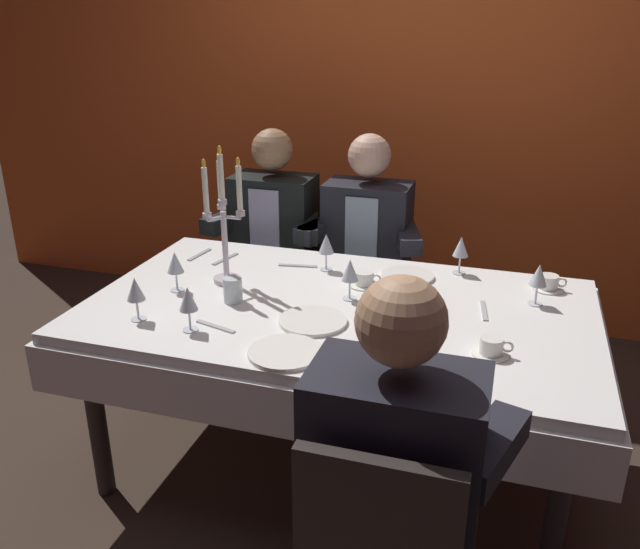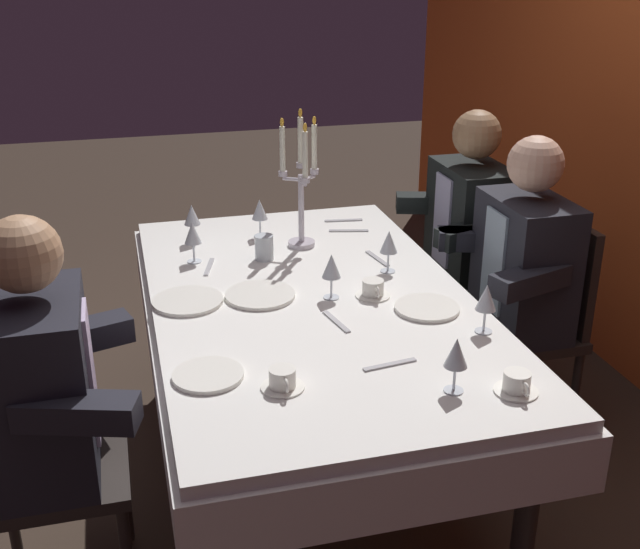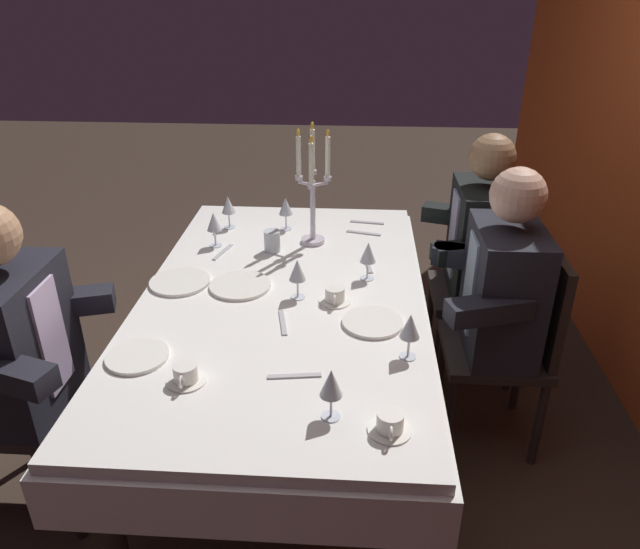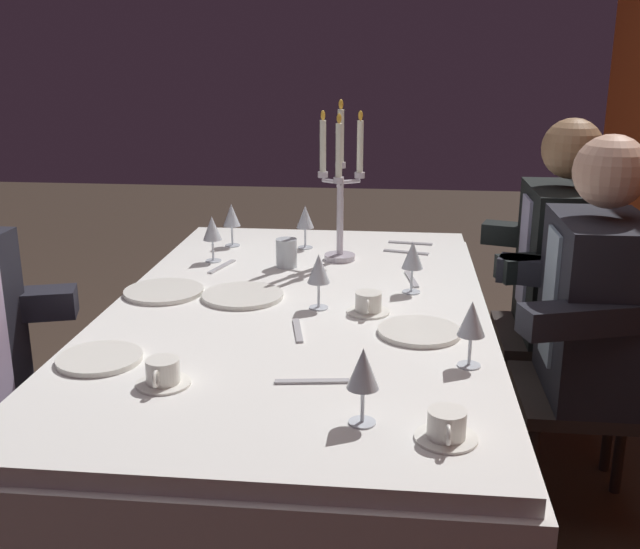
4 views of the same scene
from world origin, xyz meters
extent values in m
plane|color=#372A21|center=(0.00, 0.00, 0.00)|extent=(12.00, 12.00, 0.00)
cube|color=#D65824|center=(0.00, 1.66, 1.35)|extent=(6.00, 0.12, 2.70)
cube|color=white|center=(0.00, 0.00, 0.72)|extent=(1.90, 1.10, 0.04)
cube|color=white|center=(0.00, 0.00, 0.61)|extent=(1.94, 1.14, 0.18)
cylinder|color=#29221F|center=(-0.83, -0.43, 0.35)|extent=(0.07, 0.07, 0.70)
cylinder|color=#29221F|center=(0.83, -0.43, 0.35)|extent=(0.07, 0.07, 0.70)
cylinder|color=#29221F|center=(-0.83, 0.43, 0.35)|extent=(0.07, 0.07, 0.70)
cylinder|color=#29221F|center=(0.83, 0.43, 0.35)|extent=(0.07, 0.07, 0.70)
cylinder|color=silver|center=(-0.50, 0.08, 0.75)|extent=(0.11, 0.11, 0.02)
cylinder|color=silver|center=(-0.50, 0.08, 0.90)|extent=(0.02, 0.02, 0.28)
cylinder|color=silver|center=(-0.50, 0.08, 1.08)|extent=(0.04, 0.04, 0.02)
cylinder|color=white|center=(-0.50, 0.08, 1.18)|extent=(0.02, 0.02, 0.18)
ellipsoid|color=yellow|center=(-0.50, 0.08, 1.29)|extent=(0.02, 0.02, 0.03)
cylinder|color=silver|center=(-0.47, 0.08, 1.02)|extent=(0.07, 0.01, 0.01)
cylinder|color=silver|center=(-0.43, 0.08, 1.04)|extent=(0.04, 0.04, 0.02)
cylinder|color=white|center=(-0.43, 0.08, 1.14)|extent=(0.02, 0.02, 0.18)
ellipsoid|color=yellow|center=(-0.43, 0.08, 1.25)|extent=(0.02, 0.02, 0.03)
cylinder|color=silver|center=(-0.52, 0.12, 1.02)|extent=(0.05, 0.07, 0.01)
cylinder|color=silver|center=(-0.54, 0.15, 1.04)|extent=(0.04, 0.04, 0.02)
cylinder|color=white|center=(-0.54, 0.15, 1.14)|extent=(0.02, 0.02, 0.18)
ellipsoid|color=yellow|center=(-0.54, 0.15, 1.25)|extent=(0.02, 0.02, 0.03)
cylinder|color=silver|center=(-0.52, 0.05, 1.02)|extent=(0.05, 0.07, 0.01)
cylinder|color=silver|center=(-0.54, 0.02, 1.04)|extent=(0.04, 0.04, 0.02)
cylinder|color=white|center=(-0.54, 0.02, 1.14)|extent=(0.02, 0.02, 0.18)
ellipsoid|color=yellow|center=(-0.54, 0.02, 1.25)|extent=(0.02, 0.02, 0.03)
cylinder|color=white|center=(-0.06, -0.43, 0.75)|extent=(0.24, 0.24, 0.01)
cylinder|color=white|center=(-0.05, -0.17, 0.75)|extent=(0.25, 0.25, 0.01)
cylinder|color=white|center=(0.20, 0.35, 0.75)|extent=(0.22, 0.22, 0.01)
cylinder|color=white|center=(0.47, -0.42, 0.75)|extent=(0.21, 0.21, 0.01)
cylinder|color=silver|center=(0.03, 0.07, 0.74)|extent=(0.06, 0.06, 0.00)
cylinder|color=silver|center=(0.03, 0.07, 0.78)|extent=(0.01, 0.01, 0.07)
cone|color=silver|center=(0.03, 0.07, 0.86)|extent=(0.07, 0.07, 0.08)
cylinder|color=#E0D172|center=(0.03, 0.07, 0.84)|extent=(0.04, 0.04, 0.03)
cylinder|color=silver|center=(0.40, 0.47, 0.74)|extent=(0.06, 0.06, 0.00)
cylinder|color=silver|center=(0.40, 0.47, 0.78)|extent=(0.01, 0.01, 0.07)
cone|color=silver|center=(0.40, 0.47, 0.86)|extent=(0.07, 0.07, 0.08)
cylinder|color=#E0D172|center=(0.40, 0.47, 0.84)|extent=(0.04, 0.04, 0.03)
cylinder|color=silver|center=(-0.66, -0.34, 0.74)|extent=(0.06, 0.06, 0.00)
cylinder|color=silver|center=(-0.66, -0.34, 0.78)|extent=(0.01, 0.01, 0.07)
cone|color=silver|center=(-0.66, -0.34, 0.86)|extent=(0.07, 0.07, 0.08)
cylinder|color=maroon|center=(-0.66, -0.34, 0.84)|extent=(0.04, 0.04, 0.03)
cylinder|color=silver|center=(-0.65, -0.06, 0.74)|extent=(0.06, 0.06, 0.00)
cylinder|color=silver|center=(-0.65, -0.06, 0.78)|extent=(0.01, 0.01, 0.07)
cone|color=silver|center=(-0.65, -0.06, 0.86)|extent=(0.07, 0.07, 0.08)
cylinder|color=maroon|center=(-0.65, -0.06, 0.84)|extent=(0.04, 0.04, 0.03)
cylinder|color=silver|center=(-0.15, 0.34, 0.74)|extent=(0.06, 0.06, 0.00)
cylinder|color=silver|center=(-0.15, 0.34, 0.78)|extent=(0.01, 0.01, 0.07)
cone|color=silver|center=(-0.15, 0.34, 0.86)|extent=(0.07, 0.07, 0.08)
cylinder|color=maroon|center=(-0.15, 0.34, 0.84)|extent=(0.04, 0.04, 0.03)
cylinder|color=silver|center=(-0.44, -0.36, 0.74)|extent=(0.06, 0.06, 0.00)
cylinder|color=silver|center=(-0.44, -0.36, 0.78)|extent=(0.01, 0.01, 0.07)
cone|color=silver|center=(-0.44, -0.36, 0.86)|extent=(0.07, 0.07, 0.08)
cylinder|color=maroon|center=(-0.44, -0.36, 0.84)|extent=(0.04, 0.04, 0.03)
cylinder|color=silver|center=(0.71, 0.23, 0.74)|extent=(0.06, 0.06, 0.00)
cylinder|color=silver|center=(0.71, 0.23, 0.78)|extent=(0.01, 0.01, 0.07)
cone|color=silver|center=(0.71, 0.23, 0.86)|extent=(0.07, 0.07, 0.08)
cylinder|color=maroon|center=(0.71, 0.23, 0.84)|extent=(0.04, 0.04, 0.03)
cylinder|color=silver|center=(-0.39, -0.09, 0.79)|extent=(0.07, 0.07, 0.10)
cylinder|color=white|center=(0.76, 0.39, 0.74)|extent=(0.12, 0.12, 0.01)
cylinder|color=white|center=(0.76, 0.39, 0.77)|extent=(0.08, 0.08, 0.05)
torus|color=white|center=(0.81, 0.39, 0.78)|extent=(0.04, 0.01, 0.04)
cylinder|color=white|center=(0.58, -0.23, 0.74)|extent=(0.12, 0.12, 0.01)
cylinder|color=white|center=(0.58, -0.23, 0.77)|extent=(0.08, 0.08, 0.05)
torus|color=white|center=(0.63, -0.23, 0.78)|extent=(0.04, 0.01, 0.04)
cylinder|color=white|center=(0.05, 0.21, 0.74)|extent=(0.12, 0.12, 0.01)
cylinder|color=white|center=(0.05, 0.21, 0.77)|extent=(0.08, 0.08, 0.05)
torus|color=white|center=(0.10, 0.21, 0.78)|extent=(0.04, 0.01, 0.04)
cube|color=#B7B7BC|center=(-0.28, 0.34, 0.74)|extent=(0.17, 0.05, 0.01)
cube|color=#B7B7BC|center=(-0.62, 0.32, 0.74)|extent=(0.06, 0.17, 0.01)
cube|color=#B7B7BC|center=(-0.36, -0.31, 0.74)|extent=(0.17, 0.06, 0.01)
cube|color=#B7B7BC|center=(-0.76, 0.34, 0.74)|extent=(0.04, 0.17, 0.01)
cube|color=#B7B7BC|center=(0.22, 0.03, 0.74)|extent=(0.17, 0.05, 0.01)
cube|color=#B7B7BC|center=(0.53, 0.10, 0.74)|extent=(0.04, 0.17, 0.01)
cylinder|color=#29221F|center=(-0.78, 0.70, 0.21)|extent=(0.04, 0.04, 0.42)
cylinder|color=#29221F|center=(-0.42, 0.70, 0.21)|extent=(0.04, 0.04, 0.42)
cylinder|color=#29221F|center=(-0.78, 1.06, 0.21)|extent=(0.04, 0.04, 0.42)
cylinder|color=#29221F|center=(-0.42, 1.06, 0.21)|extent=(0.04, 0.04, 0.42)
cube|color=#29221F|center=(-0.60, 0.88, 0.44)|extent=(0.42, 0.42, 0.04)
cube|color=#29221F|center=(-0.60, 1.07, 0.68)|extent=(0.38, 0.04, 0.44)
cube|color=black|center=(-0.60, 0.88, 0.73)|extent=(0.42, 0.26, 0.54)
cube|color=#9393B2|center=(-0.60, 0.75, 0.76)|extent=(0.16, 0.01, 0.40)
sphere|color=#94704D|center=(-0.60, 0.88, 1.14)|extent=(0.21, 0.21, 0.21)
cube|color=black|center=(-0.82, 0.78, 0.77)|extent=(0.19, 0.34, 0.08)
cube|color=black|center=(-0.38, 0.78, 0.77)|extent=(0.19, 0.34, 0.08)
cylinder|color=#29221F|center=(-0.28, 0.70, 0.21)|extent=(0.04, 0.04, 0.42)
cylinder|color=#29221F|center=(0.08, 0.70, 0.21)|extent=(0.04, 0.04, 0.42)
cylinder|color=#29221F|center=(-0.28, 1.06, 0.21)|extent=(0.04, 0.04, 0.42)
cylinder|color=#29221F|center=(0.08, 1.06, 0.21)|extent=(0.04, 0.04, 0.42)
cube|color=#29221F|center=(-0.10, 0.88, 0.44)|extent=(0.42, 0.42, 0.04)
cube|color=#29221F|center=(-0.10, 1.07, 0.68)|extent=(0.38, 0.04, 0.44)
cube|color=black|center=(-0.10, 0.88, 0.73)|extent=(0.42, 0.26, 0.54)
cube|color=#869BAB|center=(-0.10, 0.75, 0.76)|extent=(0.16, 0.01, 0.40)
sphere|color=#D6A78B|center=(-0.10, 0.88, 1.14)|extent=(0.21, 0.21, 0.21)
cube|color=black|center=(-0.32, 0.78, 0.77)|extent=(0.19, 0.34, 0.08)
cube|color=black|center=(0.12, 0.78, 0.77)|extent=(0.19, 0.34, 0.08)
cube|color=#29221F|center=(0.39, -1.07, 0.68)|extent=(0.38, 0.04, 0.44)
cube|color=black|center=(0.39, -0.88, 0.73)|extent=(0.42, 0.26, 0.54)
cube|color=#BFABD0|center=(0.39, -0.75, 0.76)|extent=(0.16, 0.01, 0.40)
sphere|color=tan|center=(0.39, -0.88, 1.14)|extent=(0.21, 0.21, 0.21)
cube|color=black|center=(0.61, -0.78, 0.77)|extent=(0.19, 0.34, 0.08)
cube|color=black|center=(0.17, -0.78, 0.77)|extent=(0.19, 0.34, 0.08)
camera|label=1|loc=(0.60, -2.17, 1.77)|focal=36.53mm
camera|label=2|loc=(2.46, -0.62, 1.89)|focal=44.48mm
camera|label=3|loc=(2.05, 0.28, 1.89)|focal=33.64mm
camera|label=4|loc=(2.09, 0.28, 1.47)|focal=42.29mm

